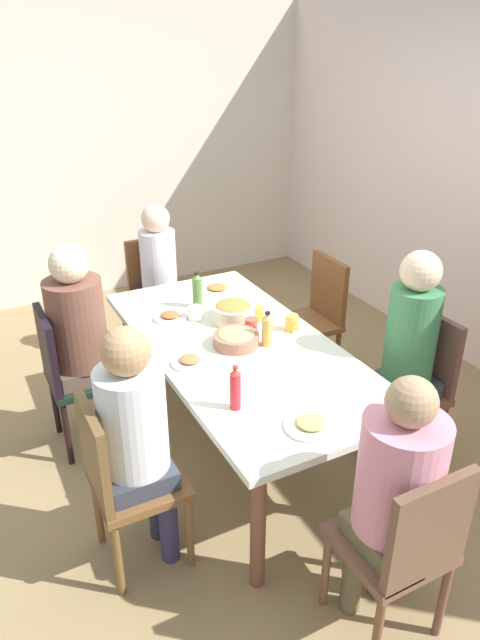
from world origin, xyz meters
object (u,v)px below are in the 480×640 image
object	(u,v)px
chair_1	(315,313)
plate_0	(311,425)
dining_table	(240,355)
chair_4	(121,476)
person_4	(136,429)
plate_2	(217,289)
plate_1	(170,316)
person_0	(396,486)
bottle_1	(267,330)
chair_5	(415,381)
cup_0	(292,323)
cup_2	(195,313)
cup_1	(259,313)
person_2	(79,330)
chair_0	(405,545)
person_5	(409,344)
bowl_0	(236,338)
bottle_2	(197,291)
bowl_1	(233,311)
cup_3	(251,326)
person_3	(159,270)
plate_3	(190,361)
chair_3	(157,291)
bottle_0	(235,389)
chair_2	(70,372)

from	to	relation	value
chair_1	plate_0	distance (m)	1.63
dining_table	chair_4	size ratio (longest dim) A/B	2.22
person_4	plate_2	world-z (taller)	person_4
chair_1	plate_1	distance (m)	1.11
person_0	plate_0	size ratio (longest dim) A/B	5.06
plate_2	bottle_1	world-z (taller)	bottle_1
chair_4	chair_5	world-z (taller)	same
cup_0	cup_2	distance (m)	0.59
chair_5	cup_1	size ratio (longest dim) A/B	8.32
chair_4	cup_1	world-z (taller)	chair_4
person_2	plate_1	bearing A→B (deg)	87.96
chair_0	dining_table	bearing A→B (deg)	180.00
plate_2	person_4	bearing A→B (deg)	-38.39
chair_0	cup_2	bearing A→B (deg)	-177.02
person_5	bottle_1	world-z (taller)	person_5
chair_5	plate_1	xyz separation A→B (m)	(-0.98, -1.09, 0.22)
chair_5	plate_1	distance (m)	1.48
chair_4	person_4	bearing A→B (deg)	90.00
plate_1	bowl_0	distance (m)	0.52
chair_1	bottle_2	xyz separation A→B (m)	(-0.06, -0.87, 0.32)
plate_1	bottle_1	distance (m)	0.67
bowl_1	cup_3	distance (m)	0.20
chair_0	person_3	xyz separation A→B (m)	(-2.67, 0.00, 0.20)
chair_1	bowl_0	distance (m)	1.05
plate_3	cup_3	size ratio (longest dim) A/B	1.84
dining_table	plate_3	bearing A→B (deg)	-78.53
bowl_1	cup_1	size ratio (longest dim) A/B	2.46
bowl_0	person_2	bearing A→B (deg)	-123.91
person_5	chair_5	bearing A→B (deg)	90.00
bowl_1	cup_1	world-z (taller)	bowl_1
bottle_2	chair_4	bearing A→B (deg)	-38.65
chair_3	person_3	bearing A→B (deg)	0.00
person_2	person_5	world-z (taller)	person_5
chair_5	bottle_1	world-z (taller)	bottle_1
dining_table	bottle_0	distance (m)	0.64
chair_4	cup_0	xyz separation A→B (m)	(-0.51, 1.20, 0.26)
chair_2	person_4	world-z (taller)	person_4
person_2	bowl_1	xyz separation A→B (m)	(0.21, 0.87, 0.01)
chair_0	chair_5	xyz separation A→B (m)	(-0.88, 0.86, 0.00)
bottle_0	bottle_2	xyz separation A→B (m)	(-1.10, 0.29, 0.00)
cup_2	bottle_1	xyz separation A→B (m)	(0.49, 0.22, 0.06)
dining_table	chair_2	distance (m)	1.00
cup_2	person_4	bearing A→B (deg)	-36.71
person_4	person_5	xyz separation A→B (m)	(-0.00, 1.54, 0.03)
plate_3	cup_1	bearing A→B (deg)	116.68
person_2	chair_5	world-z (taller)	person_2
chair_1	person_3	size ratio (longest dim) A/B	0.75
bowl_0	cup_3	distance (m)	0.16
person_3	cup_3	xyz separation A→B (m)	(1.20, 0.12, 0.06)
chair_1	person_4	size ratio (longest dim) A/B	0.73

